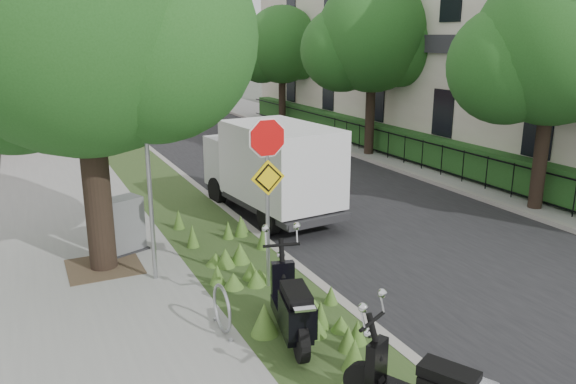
% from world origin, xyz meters
% --- Properties ---
extents(ground, '(120.00, 120.00, 0.00)m').
position_xyz_m(ground, '(0.00, 0.00, 0.00)').
color(ground, '#4C5147').
rests_on(ground, ground).
extents(sidewalk_near, '(3.50, 60.00, 0.12)m').
position_xyz_m(sidewalk_near, '(-4.25, 10.00, 0.06)').
color(sidewalk_near, gray).
rests_on(sidewalk_near, ground).
extents(verge, '(2.00, 60.00, 0.12)m').
position_xyz_m(verge, '(-1.50, 10.00, 0.06)').
color(verge, '#304B20').
rests_on(verge, ground).
extents(kerb_near, '(0.20, 60.00, 0.13)m').
position_xyz_m(kerb_near, '(-0.50, 10.00, 0.07)').
color(kerb_near, '#9E9991').
rests_on(kerb_near, ground).
extents(road, '(7.00, 60.00, 0.01)m').
position_xyz_m(road, '(3.00, 10.00, 0.01)').
color(road, black).
rests_on(road, ground).
extents(kerb_far, '(0.20, 60.00, 0.13)m').
position_xyz_m(kerb_far, '(6.50, 10.00, 0.07)').
color(kerb_far, '#9E9991').
rests_on(kerb_far, ground).
extents(footpath_far, '(3.20, 60.00, 0.12)m').
position_xyz_m(footpath_far, '(8.20, 10.00, 0.06)').
color(footpath_far, gray).
rests_on(footpath_far, ground).
extents(street_tree_main, '(6.21, 5.54, 7.66)m').
position_xyz_m(street_tree_main, '(-4.08, 2.86, 4.80)').
color(street_tree_main, black).
rests_on(street_tree_main, ground).
extents(bare_post, '(0.08, 0.08, 4.00)m').
position_xyz_m(bare_post, '(-3.20, 1.80, 2.12)').
color(bare_post, '#A5A8AD').
rests_on(bare_post, ground).
extents(bike_hoop, '(0.06, 0.78, 0.77)m').
position_xyz_m(bike_hoop, '(-2.70, -0.60, 0.50)').
color(bike_hoop, '#A5A8AD').
rests_on(bike_hoop, ground).
extents(sign_assembly, '(0.94, 0.08, 3.22)m').
position_xyz_m(sign_assembly, '(-1.40, 0.58, 2.33)').
color(sign_assembly, '#A5A8AD').
rests_on(sign_assembly, ground).
extents(fence_far, '(0.04, 24.00, 1.00)m').
position_xyz_m(fence_far, '(7.20, 10.00, 0.67)').
color(fence_far, black).
rests_on(fence_far, ground).
extents(hedge_far, '(1.00, 24.00, 1.10)m').
position_xyz_m(hedge_far, '(7.90, 10.00, 0.67)').
color(hedge_far, '#1E4418').
rests_on(hedge_far, footpath_far).
extents(terrace_houses, '(7.40, 26.40, 8.20)m').
position_xyz_m(terrace_houses, '(11.49, 10.00, 4.16)').
color(terrace_houses, beige).
rests_on(terrace_houses, ground).
extents(far_tree_a, '(4.60, 4.10, 6.22)m').
position_xyz_m(far_tree_a, '(6.94, 2.05, 4.13)').
color(far_tree_a, black).
rests_on(far_tree_a, ground).
extents(far_tree_b, '(4.83, 4.31, 6.56)m').
position_xyz_m(far_tree_b, '(6.94, 10.05, 4.37)').
color(far_tree_b, black).
rests_on(far_tree_b, ground).
extents(far_tree_c, '(4.37, 3.89, 5.93)m').
position_xyz_m(far_tree_c, '(6.94, 18.04, 3.95)').
color(far_tree_c, black).
rests_on(far_tree_c, ground).
extents(scooter_far, '(0.72, 1.99, 0.96)m').
position_xyz_m(scooter_far, '(-1.87, -1.40, 0.59)').
color(scooter_far, black).
rests_on(scooter_far, ground).
extents(box_truck, '(2.26, 4.76, 2.08)m').
position_xyz_m(box_truck, '(0.52, 4.74, 1.36)').
color(box_truck, '#262628').
rests_on(box_truck, ground).
extents(utility_cabinet, '(1.04, 0.88, 1.18)m').
position_xyz_m(utility_cabinet, '(-3.47, 3.50, 0.68)').
color(utility_cabinet, '#262628').
rests_on(utility_cabinet, ground).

